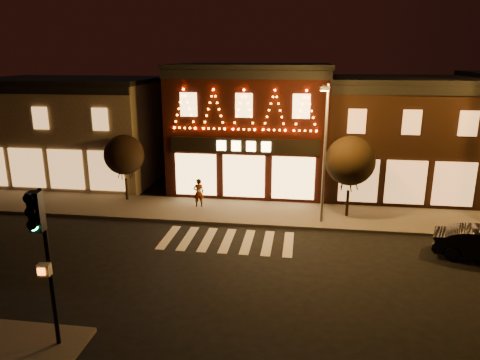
# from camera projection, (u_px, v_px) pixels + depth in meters

# --- Properties ---
(ground) EXTENTS (120.00, 120.00, 0.00)m
(ground) POSITION_uv_depth(u_px,v_px,m) (211.00, 280.00, 18.05)
(ground) COLOR black
(ground) RESTS_ON ground
(sidewalk_far) EXTENTS (44.00, 4.00, 0.15)m
(sidewalk_far) POSITION_uv_depth(u_px,v_px,m) (274.00, 214.00, 25.38)
(sidewalk_far) COLOR #47423D
(sidewalk_far) RESTS_ON ground
(building_left) EXTENTS (12.20, 8.28, 7.30)m
(building_left) POSITION_uv_depth(u_px,v_px,m) (74.00, 129.00, 32.19)
(building_left) COLOR #665D49
(building_left) RESTS_ON ground
(building_pulp) EXTENTS (10.20, 8.34, 8.30)m
(building_pulp) POSITION_uv_depth(u_px,v_px,m) (252.00, 126.00, 30.24)
(building_pulp) COLOR black
(building_pulp) RESTS_ON ground
(building_right_a) EXTENTS (9.20, 8.28, 7.50)m
(building_right_a) POSITION_uv_depth(u_px,v_px,m) (396.00, 135.00, 29.05)
(building_right_a) COLOR black
(building_right_a) RESTS_ON ground
(traffic_signal_near) EXTENTS (0.38, 0.53, 5.04)m
(traffic_signal_near) POSITION_uv_depth(u_px,v_px,m) (42.00, 240.00, 12.73)
(traffic_signal_near) COLOR black
(traffic_signal_near) RESTS_ON sidewalk_near
(streetlamp_mid) EXTENTS (0.55, 1.68, 7.31)m
(streetlamp_mid) POSITION_uv_depth(u_px,v_px,m) (325.00, 144.00, 22.65)
(streetlamp_mid) COLOR #59595E
(streetlamp_mid) RESTS_ON sidewalk_far
(tree_left) EXTENTS (2.43, 2.43, 4.06)m
(tree_left) POSITION_uv_depth(u_px,v_px,m) (124.00, 155.00, 26.93)
(tree_left) COLOR black
(tree_left) RESTS_ON sidewalk_far
(tree_right) EXTENTS (2.70, 2.70, 4.51)m
(tree_right) POSITION_uv_depth(u_px,v_px,m) (350.00, 161.00, 24.00)
(tree_right) COLOR black
(tree_right) RESTS_ON sidewalk_far
(pedestrian) EXTENTS (0.73, 0.62, 1.71)m
(pedestrian) POSITION_uv_depth(u_px,v_px,m) (199.00, 193.00, 26.14)
(pedestrian) COLOR gray
(pedestrian) RESTS_ON sidewalk_far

